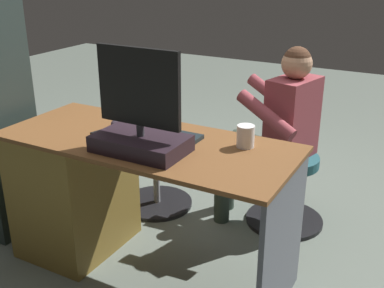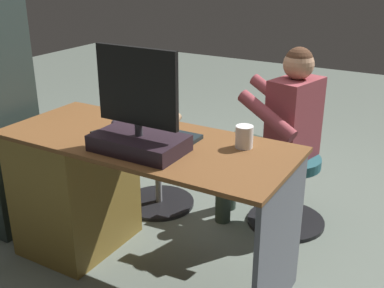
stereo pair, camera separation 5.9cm
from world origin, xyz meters
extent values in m
plane|color=slate|center=(0.00, 0.00, 0.00)|extent=(10.00, 10.00, 0.00)
cube|color=brown|center=(0.00, 0.36, 0.74)|extent=(1.49, 0.63, 0.02)
cube|color=olive|center=(0.50, 0.36, 0.36)|extent=(0.48, 0.58, 0.73)
cube|color=#4F515D|center=(-0.72, 0.36, 0.36)|extent=(0.02, 0.57, 0.73)
cube|color=black|center=(-0.06, 0.48, 0.79)|extent=(0.42, 0.26, 0.08)
cylinder|color=#333338|center=(-0.06, 0.48, 0.85)|extent=(0.04, 0.04, 0.05)
cube|color=black|center=(-0.06, 0.48, 1.05)|extent=(0.42, 0.02, 0.35)
cube|color=black|center=(-0.06, 0.47, 1.05)|extent=(0.38, 0.00, 0.31)
cube|color=black|center=(-0.03, 0.27, 0.76)|extent=(0.42, 0.14, 0.02)
ellipsoid|color=#2E242E|center=(0.25, 0.25, 0.77)|extent=(0.06, 0.10, 0.04)
cylinder|color=white|center=(-0.46, 0.21, 0.80)|extent=(0.08, 0.08, 0.11)
cube|color=black|center=(0.23, 0.38, 0.76)|extent=(0.08, 0.16, 0.02)
cylinder|color=black|center=(0.35, -0.26, 0.01)|extent=(0.48, 0.48, 0.03)
cylinder|color=gray|center=(0.35, -0.26, 0.21)|extent=(0.04, 0.04, 0.37)
cylinder|color=maroon|center=(0.35, -0.26, 0.43)|extent=(0.38, 0.38, 0.06)
ellipsoid|color=tan|center=(0.35, -0.26, 0.56)|extent=(0.19, 0.16, 0.20)
sphere|color=tan|center=(0.35, -0.26, 0.72)|extent=(0.15, 0.15, 0.15)
sphere|color=beige|center=(0.35, -0.32, 0.71)|extent=(0.06, 0.06, 0.06)
sphere|color=tan|center=(0.30, -0.26, 0.78)|extent=(0.06, 0.06, 0.06)
sphere|color=tan|center=(0.40, -0.26, 0.78)|extent=(0.06, 0.06, 0.06)
cylinder|color=tan|center=(0.25, -0.29, 0.60)|extent=(0.06, 0.15, 0.10)
cylinder|color=tan|center=(0.44, -0.29, 0.60)|extent=(0.06, 0.15, 0.10)
cylinder|color=tan|center=(0.30, -0.37, 0.49)|extent=(0.07, 0.12, 0.07)
cylinder|color=tan|center=(0.40, -0.37, 0.49)|extent=(0.07, 0.12, 0.07)
cylinder|color=black|center=(-0.49, -0.46, 0.01)|extent=(0.49, 0.49, 0.03)
cylinder|color=gray|center=(-0.49, -0.46, 0.21)|extent=(0.04, 0.04, 0.37)
cylinder|color=#275B64|center=(-0.49, -0.46, 0.43)|extent=(0.37, 0.37, 0.06)
cube|color=#953E45|center=(-0.49, -0.46, 0.70)|extent=(0.27, 0.36, 0.48)
sphere|color=tan|center=(-0.49, -0.46, 1.02)|extent=(0.17, 0.17, 0.17)
sphere|color=#503322|center=(-0.49, -0.46, 1.04)|extent=(0.16, 0.16, 0.16)
cylinder|color=#953E45|center=(-0.40, -0.24, 0.77)|extent=(0.39, 0.16, 0.23)
cylinder|color=#953E45|center=(-0.31, -0.62, 0.77)|extent=(0.39, 0.16, 0.23)
cylinder|color=#313F35|center=(-0.32, -0.33, 0.48)|extent=(0.41, 0.20, 0.11)
cylinder|color=#313F35|center=(-0.13, -0.28, 0.23)|extent=(0.10, 0.10, 0.46)
cylinder|color=#313F35|center=(-0.27, -0.50, 0.48)|extent=(0.41, 0.20, 0.11)
cylinder|color=#313F35|center=(-0.08, -0.45, 0.23)|extent=(0.10, 0.10, 0.46)
camera|label=1|loc=(-1.24, 2.15, 1.59)|focal=44.52mm
camera|label=2|loc=(-1.29, 2.12, 1.59)|focal=44.52mm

